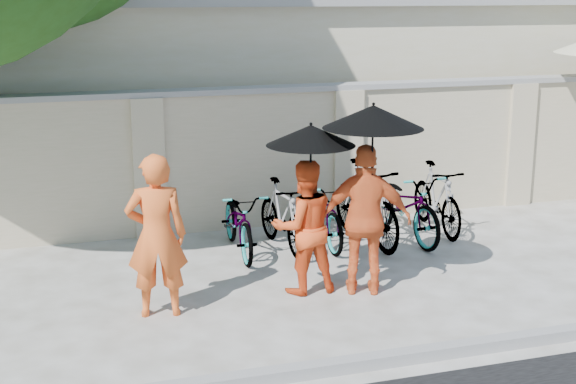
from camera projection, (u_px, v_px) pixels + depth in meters
name	position (u px, v px, depth m)	size (l,w,h in m)	color
ground	(279.00, 306.00, 9.00)	(80.00, 80.00, 0.00)	silver
kerb	(331.00, 367.00, 7.41)	(40.00, 0.16, 0.12)	gray
compound_wall	(282.00, 158.00, 12.01)	(20.00, 0.30, 2.00)	#C3B397
building_behind	(274.00, 87.00, 15.67)	(14.00, 6.00, 3.20)	beige
monk_left	(156.00, 236.00, 8.56)	(0.66, 0.43, 1.80)	orange
monk_center	(304.00, 227.00, 9.26)	(0.77, 0.60, 1.58)	#E74B1A
parasol_center	(311.00, 135.00, 8.93)	(1.01, 1.01, 1.10)	black
monk_right	(366.00, 220.00, 9.19)	(1.03, 0.43, 1.77)	orange
parasol_right	(373.00, 117.00, 8.83)	(1.13, 1.13, 1.22)	black
bike_0	(239.00, 221.00, 10.71)	(0.59, 1.69, 0.89)	#94959E
bike_1	(283.00, 216.00, 10.85)	(0.45, 1.58, 0.95)	#94959E
bike_2	(322.00, 212.00, 11.13)	(0.61, 1.74, 0.91)	#94959E
bike_3	(366.00, 203.00, 11.14)	(0.53, 1.89, 1.14)	#94959E
bike_4	(405.00, 205.00, 11.34)	(0.65, 1.87, 0.98)	#94959E
bike_5	(437.00, 198.00, 11.68)	(0.47, 1.66, 1.00)	#94959E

